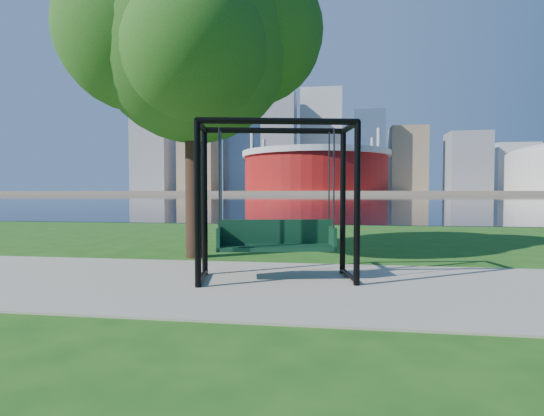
# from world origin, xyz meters

# --- Properties ---
(ground) EXTENTS (900.00, 900.00, 0.00)m
(ground) POSITION_xyz_m (0.00, 0.00, 0.00)
(ground) COLOR #1E5114
(ground) RESTS_ON ground
(path) EXTENTS (120.00, 4.00, 0.03)m
(path) POSITION_xyz_m (0.00, -0.50, 0.01)
(path) COLOR #9E937F
(path) RESTS_ON ground
(river) EXTENTS (900.00, 180.00, 0.02)m
(river) POSITION_xyz_m (0.00, 102.00, 0.01)
(river) COLOR black
(river) RESTS_ON ground
(far_bank) EXTENTS (900.00, 228.00, 2.00)m
(far_bank) POSITION_xyz_m (0.00, 306.00, 1.00)
(far_bank) COLOR #937F60
(far_bank) RESTS_ON ground
(stadium) EXTENTS (83.00, 83.00, 32.00)m
(stadium) POSITION_xyz_m (-10.00, 235.00, 14.23)
(stadium) COLOR maroon
(stadium) RESTS_ON far_bank
(skyline) EXTENTS (392.00, 66.00, 96.50)m
(skyline) POSITION_xyz_m (-4.27, 319.39, 35.89)
(skyline) COLOR gray
(skyline) RESTS_ON far_bank
(swing) EXTENTS (2.72, 1.59, 2.61)m
(swing) POSITION_xyz_m (-0.13, -0.14, 1.26)
(swing) COLOR black
(swing) RESTS_ON ground
(park_tree) EXTENTS (5.73, 5.18, 7.12)m
(park_tree) POSITION_xyz_m (-2.36, 2.19, 4.95)
(park_tree) COLOR black
(park_tree) RESTS_ON ground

